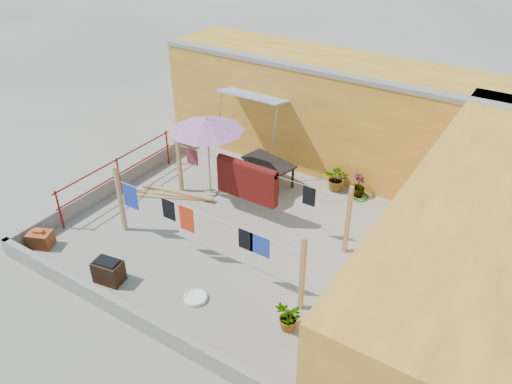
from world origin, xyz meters
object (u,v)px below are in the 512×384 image
at_px(white_basin, 196,298).
at_px(patio_umbrella, 207,125).
at_px(outdoor_table, 269,163).
at_px(plant_back_a, 337,178).
at_px(water_jug_b, 407,244).
at_px(brick_stack, 41,239).
at_px(brazier, 108,271).
at_px(green_hose, 359,196).
at_px(water_jug_a, 398,258).

bearing_deg(white_basin, patio_umbrella, 122.68).
relative_size(outdoor_table, white_basin, 3.30).
bearing_deg(patio_umbrella, plant_back_a, 36.30).
xyz_separation_m(water_jug_b, plant_back_a, (-2.53, 1.53, 0.24)).
bearing_deg(plant_back_a, patio_umbrella, -143.70).
relative_size(brick_stack, water_jug_b, 1.92).
height_order(outdoor_table, brazier, outdoor_table).
xyz_separation_m(outdoor_table, brazier, (-0.75, -5.43, -0.37)).
xyz_separation_m(brick_stack, white_basin, (4.24, 0.58, -0.16)).
xyz_separation_m(outdoor_table, plant_back_a, (1.83, 0.71, -0.26)).
relative_size(white_basin, plant_back_a, 0.65).
distance_m(green_hose, plant_back_a, 0.79).
xyz_separation_m(brazier, green_hose, (3.29, 6.14, -0.24)).
bearing_deg(plant_back_a, water_jug_a, -40.25).
relative_size(outdoor_table, brazier, 2.43).
bearing_deg(brick_stack, plant_back_a, 51.69).
bearing_deg(plant_back_a, green_hose, 0.00).
distance_m(brick_stack, brazier, 2.29).
distance_m(patio_umbrella, green_hose, 4.63).
distance_m(outdoor_table, white_basin, 5.05).
relative_size(brick_stack, green_hose, 1.26).
xyz_separation_m(patio_umbrella, water_jug_a, (5.39, -0.04, -1.95)).
distance_m(brick_stack, green_hose, 8.31).
height_order(patio_umbrella, water_jug_b, patio_umbrella).
relative_size(green_hose, plant_back_a, 0.67).
distance_m(brazier, white_basin, 2.04).
bearing_deg(brick_stack, outdoor_table, 60.84).
distance_m(brazier, water_jug_a, 6.49).
height_order(brick_stack, water_jug_b, brick_stack).
relative_size(patio_umbrella, brazier, 3.52).
height_order(patio_umbrella, water_jug_a, patio_umbrella).
xyz_separation_m(patio_umbrella, green_hose, (3.57, 2.10, -2.07)).
height_order(outdoor_table, water_jug_a, outdoor_table).
relative_size(water_jug_a, water_jug_b, 0.99).
bearing_deg(brick_stack, brazier, 0.63).
distance_m(white_basin, water_jug_a, 4.67).
relative_size(white_basin, green_hose, 0.96).
xyz_separation_m(green_hose, plant_back_a, (-0.70, -0.00, 0.35)).
bearing_deg(green_hose, brick_stack, -132.13).
xyz_separation_m(patio_umbrella, brazier, (0.28, -4.04, -1.83)).
height_order(outdoor_table, white_basin, outdoor_table).
xyz_separation_m(patio_umbrella, water_jug_b, (5.39, 0.57, -1.95)).
height_order(patio_umbrella, white_basin, patio_umbrella).
distance_m(patio_umbrella, brick_stack, 4.91).
distance_m(outdoor_table, brick_stack, 6.26).
height_order(water_jug_a, plant_back_a, plant_back_a).
height_order(brick_stack, plant_back_a, plant_back_a).
relative_size(patio_umbrella, water_jug_a, 7.06).
height_order(patio_umbrella, brazier, patio_umbrella).
bearing_deg(green_hose, patio_umbrella, -149.48).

